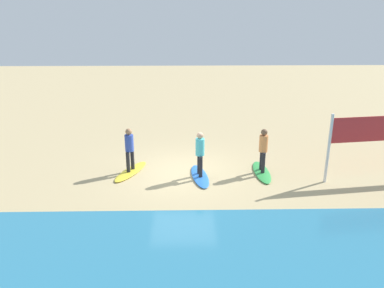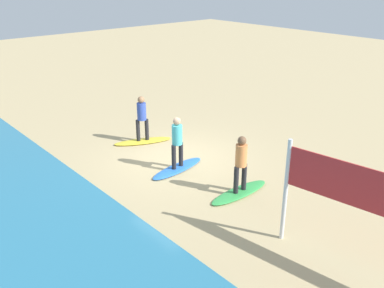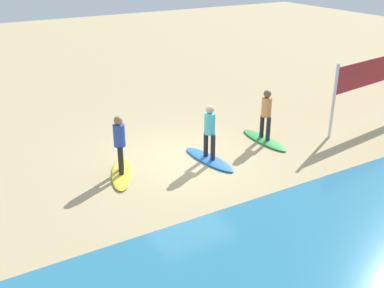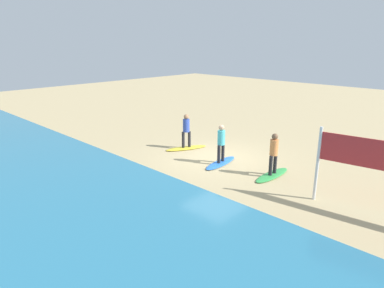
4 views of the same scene
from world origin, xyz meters
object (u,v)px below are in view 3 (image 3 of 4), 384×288
object	(u,v)px
surfboard_blue	(209,159)
surfer_yellow	(120,140)
surfboard_yellow	(122,173)
surfboard_green	(264,140)
surfer_green	(266,111)
surfer_blue	(210,128)

from	to	relation	value
surfboard_blue	surfer_yellow	distance (m)	2.81
surfboard_yellow	surfer_yellow	size ratio (longest dim) A/B	1.28
surfboard_green	surfer_green	distance (m)	0.99
surfboard_blue	surfer_yellow	xyz separation A→B (m)	(2.58, -0.49, 0.99)
surfer_yellow	surfboard_blue	bearing A→B (deg)	169.29
surfboard_blue	surfboard_yellow	distance (m)	2.63
surfboard_blue	surfboard_yellow	bearing A→B (deg)	-108.09
surfer_green	surfer_yellow	bearing A→B (deg)	-1.86
surfboard_green	surfboard_blue	size ratio (longest dim) A/B	1.00
surfboard_green	surfboard_yellow	bearing A→B (deg)	-91.92
surfer_blue	surfer_green	bearing A→B (deg)	-172.00
surfboard_green	surfboard_blue	bearing A→B (deg)	-82.07
surfboard_blue	surfer_yellow	bearing A→B (deg)	-108.09
surfer_blue	surfboard_blue	bearing A→B (deg)	90.00
surfer_green	surfer_blue	size ratio (longest dim) A/B	1.00
surfer_green	surfer_yellow	xyz separation A→B (m)	(4.93, -0.16, 0.00)
surfer_green	surfer_yellow	size ratio (longest dim) A/B	1.00
surfboard_yellow	surfer_yellow	world-z (taller)	surfer_yellow
surfboard_blue	surfer_green	bearing A→B (deg)	90.61
surfboard_green	surfer_blue	xyz separation A→B (m)	(2.34, 0.33, 0.99)
surfboard_yellow	surfer_yellow	xyz separation A→B (m)	(0.00, 0.00, 0.99)
surfboard_green	surfboard_yellow	world-z (taller)	same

